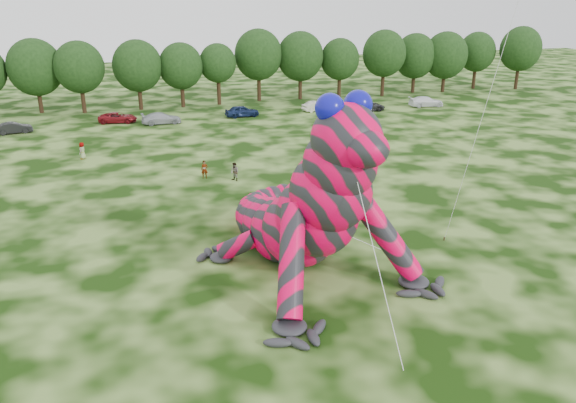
% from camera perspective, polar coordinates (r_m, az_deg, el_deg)
% --- Properties ---
extents(ground, '(240.00, 240.00, 0.00)m').
position_cam_1_polar(ground, '(31.18, 11.29, -8.80)').
color(ground, '#16330A').
rests_on(ground, ground).
extents(inflatable_gecko, '(23.24, 25.58, 10.74)m').
position_cam_1_polar(inflatable_gecko, '(32.11, -0.29, 2.91)').
color(inflatable_gecko, '#F50045').
rests_on(inflatable_gecko, ground).
extents(tree_5, '(7.16, 6.44, 9.80)m').
position_cam_1_polar(tree_5, '(83.29, -24.20, 11.55)').
color(tree_5, black).
rests_on(tree_5, ground).
extents(tree_6, '(6.52, 5.86, 9.49)m').
position_cam_1_polar(tree_6, '(81.13, -20.34, 11.75)').
color(tree_6, black).
rests_on(tree_6, ground).
extents(tree_7, '(6.68, 6.01, 9.48)m').
position_cam_1_polar(tree_7, '(81.24, -14.98, 12.31)').
color(tree_7, black).
rests_on(tree_7, ground).
extents(tree_8, '(6.14, 5.53, 8.94)m').
position_cam_1_polar(tree_8, '(81.92, -10.79, 12.50)').
color(tree_8, black).
rests_on(tree_8, ground).
extents(tree_9, '(5.27, 4.74, 8.68)m').
position_cam_1_polar(tree_9, '(83.07, -7.11, 12.71)').
color(tree_9, black).
rests_on(tree_9, ground).
extents(tree_10, '(7.09, 6.38, 10.50)m').
position_cam_1_polar(tree_10, '(85.50, -3.00, 13.65)').
color(tree_10, black).
rests_on(tree_10, ground).
extents(tree_11, '(7.01, 6.31, 10.07)m').
position_cam_1_polar(tree_11, '(86.97, 1.26, 13.64)').
color(tree_11, black).
rests_on(tree_11, ground).
extents(tree_12, '(5.99, 5.39, 8.97)m').
position_cam_1_polar(tree_12, '(88.77, 5.27, 13.34)').
color(tree_12, black).
rests_on(tree_12, ground).
extents(tree_13, '(6.83, 6.15, 10.13)m').
position_cam_1_polar(tree_13, '(91.11, 9.70, 13.69)').
color(tree_13, black).
rests_on(tree_13, ground).
extents(tree_14, '(6.82, 6.14, 9.40)m').
position_cam_1_polar(tree_14, '(95.53, 12.74, 13.55)').
color(tree_14, black).
rests_on(tree_14, ground).
extents(tree_15, '(7.17, 6.45, 9.63)m').
position_cam_1_polar(tree_15, '(97.29, 15.67, 13.49)').
color(tree_15, black).
rests_on(tree_15, ground).
extents(tree_16, '(6.26, 5.63, 9.37)m').
position_cam_1_polar(tree_16, '(102.51, 18.56, 13.44)').
color(tree_16, black).
rests_on(tree_16, ground).
extents(tree_17, '(6.98, 6.28, 10.30)m').
position_cam_1_polar(tree_17, '(104.25, 22.45, 13.33)').
color(tree_17, black).
rests_on(tree_17, ground).
extents(car_1, '(4.19, 2.14, 1.32)m').
position_cam_1_polar(car_1, '(72.15, -26.11, 6.73)').
color(car_1, black).
rests_on(car_1, ground).
extents(car_2, '(4.97, 2.94, 1.29)m').
position_cam_1_polar(car_2, '(73.76, -16.91, 8.16)').
color(car_2, maroon).
rests_on(car_2, ground).
extents(car_3, '(4.87, 2.13, 1.39)m').
position_cam_1_polar(car_3, '(71.71, -12.74, 8.25)').
color(car_3, '#A9ACB2').
rests_on(car_3, ground).
extents(car_4, '(4.51, 2.05, 1.50)m').
position_cam_1_polar(car_4, '(74.42, -4.69, 9.13)').
color(car_4, '#121F45').
rests_on(car_4, ground).
extents(car_5, '(4.30, 2.16, 1.35)m').
position_cam_1_polar(car_5, '(78.12, 2.94, 9.65)').
color(car_5, silver).
rests_on(car_5, ground).
extents(car_6, '(4.98, 2.61, 1.34)m').
position_cam_1_polar(car_6, '(79.02, 8.09, 9.59)').
color(car_6, '#29292C').
rests_on(car_6, ground).
extents(car_7, '(5.14, 2.52, 1.44)m').
position_cam_1_polar(car_7, '(83.72, 13.85, 9.83)').
color(car_7, white).
rests_on(car_7, ground).
extents(spectator_1, '(0.93, 0.98, 1.59)m').
position_cam_1_polar(spectator_1, '(48.08, -5.42, 3.02)').
color(spectator_1, gray).
rests_on(spectator_1, ground).
extents(spectator_5, '(1.65, 0.61, 1.75)m').
position_cam_1_polar(spectator_5, '(46.20, 5.92, 2.39)').
color(spectator_5, gray).
rests_on(spectator_5, ground).
extents(spectator_4, '(0.85, 0.95, 1.64)m').
position_cam_1_polar(spectator_4, '(58.02, -20.17, 4.87)').
color(spectator_4, gray).
rests_on(spectator_4, ground).
extents(spectator_0, '(0.63, 0.47, 1.58)m').
position_cam_1_polar(spectator_0, '(49.10, -8.48, 3.24)').
color(spectator_0, gray).
rests_on(spectator_0, ground).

